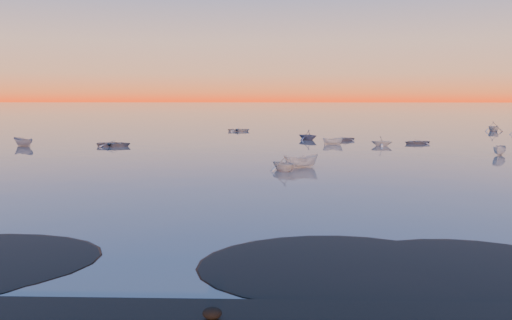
# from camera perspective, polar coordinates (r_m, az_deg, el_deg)

# --- Properties ---
(ground) EXTENTS (600.00, 600.00, 0.00)m
(ground) POSITION_cam_1_polar(r_m,az_deg,el_deg) (120.47, 1.87, 4.06)
(ground) COLOR #6C605A
(ground) RESTS_ON ground
(mud_lobes) EXTENTS (140.00, 6.00, 0.07)m
(mud_lobes) POSITION_cam_1_polar(r_m,az_deg,el_deg) (20.64, 2.93, -13.56)
(mud_lobes) COLOR black
(mud_lobes) RESTS_ON ground
(moored_fleet) EXTENTS (124.00, 58.00, 1.20)m
(moored_fleet) POSITION_cam_1_polar(r_m,az_deg,el_deg) (73.62, 2.01, 1.79)
(moored_fleet) COLOR silver
(moored_fleet) RESTS_ON ground
(boat_near_center) EXTENTS (2.97, 4.07, 1.30)m
(boat_near_center) POSITION_cam_1_polar(r_m,az_deg,el_deg) (50.86, 5.21, -0.85)
(boat_near_center) COLOR silver
(boat_near_center) RESTS_ON ground
(boat_near_right) EXTENTS (3.53, 3.30, 1.17)m
(boat_near_right) POSITION_cam_1_polar(r_m,az_deg,el_deg) (48.63, 3.17, -1.22)
(boat_near_right) COLOR silver
(boat_near_right) RESTS_ON ground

